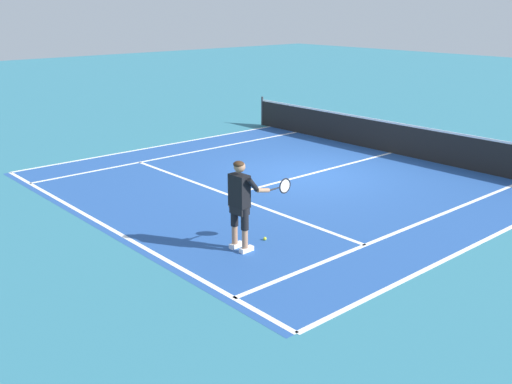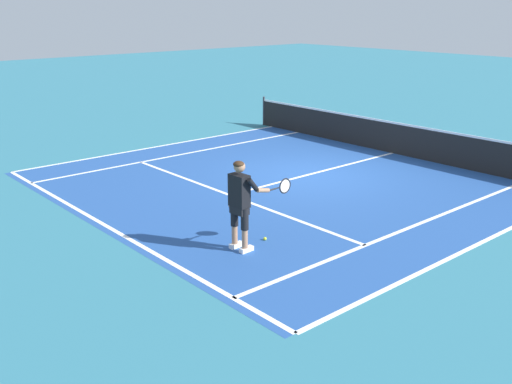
{
  "view_description": "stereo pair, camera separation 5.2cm",
  "coord_description": "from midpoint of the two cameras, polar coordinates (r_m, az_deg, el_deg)",
  "views": [
    {
      "loc": [
        10.53,
        -11.13,
        4.35
      ],
      "look_at": [
        2.72,
        -4.26,
        1.05
      ],
      "focal_mm": 41.46,
      "sensor_mm": 36.0,
      "label": 1
    },
    {
      "loc": [
        10.56,
        -11.09,
        4.35
      ],
      "look_at": [
        2.72,
        -4.26,
        1.05
      ],
      "focal_mm": 41.46,
      "sensor_mm": 36.0,
      "label": 2
    }
  ],
  "objects": [
    {
      "name": "court_inner_surface",
      "position": [
        15.15,
        1.98,
        0.92
      ],
      "size": [
        10.98,
        10.01,
        0.0
      ],
      "primitive_type": "cube",
      "color": "#234C93",
      "rests_on": "ground"
    },
    {
      "name": "line_doubles_right",
      "position": [
        11.99,
        20.31,
        -4.79
      ],
      "size": [
        0.1,
        9.61,
        0.01
      ],
      "primitive_type": "cube",
      "color": "white",
      "rests_on": "ground"
    },
    {
      "name": "tennis_net",
      "position": [
        18.56,
        12.92,
        5.19
      ],
      "size": [
        11.96,
        0.08,
        1.07
      ],
      "color": "#333338",
      "rests_on": "ground"
    },
    {
      "name": "line_centre_service",
      "position": [
        16.25,
        6.11,
        2.0
      ],
      "size": [
        0.1,
        6.4,
        0.01
      ],
      "primitive_type": "cube",
      "color": "white",
      "rests_on": "ground"
    },
    {
      "name": "line_service",
      "position": [
        14.15,
        -2.73,
        -0.29
      ],
      "size": [
        8.23,
        0.1,
        0.01
      ],
      "primitive_type": "cube",
      "color": "white",
      "rests_on": "ground"
    },
    {
      "name": "ground_plane",
      "position": [
        15.92,
        4.97,
        1.69
      ],
      "size": [
        80.0,
        80.0,
        0.0
      ],
      "primitive_type": "plane",
      "color": "teal"
    },
    {
      "name": "line_baseline",
      "position": [
        12.52,
        -14.29,
        -3.27
      ],
      "size": [
        10.98,
        0.1,
        0.01
      ],
      "primitive_type": "cube",
      "color": "white",
      "rests_on": "ground"
    },
    {
      "name": "line_singles_left",
      "position": [
        18.25,
        -6.92,
        3.71
      ],
      "size": [
        0.1,
        9.61,
        0.01
      ],
      "primitive_type": "cube",
      "color": "white",
      "rests_on": "ground"
    },
    {
      "name": "tennis_ball_near_feet",
      "position": [
        11.46,
        0.73,
        -4.52
      ],
      "size": [
        0.07,
        0.07,
        0.07
      ],
      "primitive_type": "sphere",
      "color": "#CCE02D",
      "rests_on": "ground"
    },
    {
      "name": "line_singles_right",
      "position": [
        12.64,
        14.89,
        -3.12
      ],
      "size": [
        0.1,
        9.61,
        0.01
      ],
      "primitive_type": "cube",
      "color": "white",
      "rests_on": "ground"
    },
    {
      "name": "tennis_player",
      "position": [
        10.69,
        -1.61,
        -0.72
      ],
      "size": [
        0.62,
        1.13,
        1.71
      ],
      "color": "white",
      "rests_on": "ground"
    },
    {
      "name": "line_doubles_left",
      "position": [
        19.38,
        -9.24,
        4.42
      ],
      "size": [
        0.1,
        9.61,
        0.01
      ],
      "primitive_type": "cube",
      "color": "white",
      "rests_on": "ground"
    }
  ]
}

